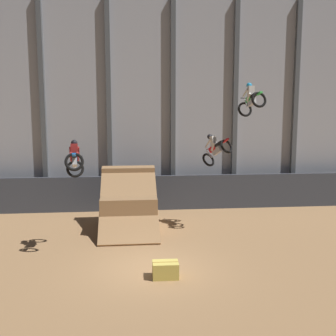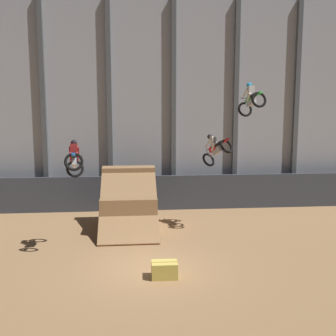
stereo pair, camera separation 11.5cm
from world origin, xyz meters
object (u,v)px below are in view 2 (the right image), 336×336
at_px(rider_bike_left_air, 74,160).
at_px(dirt_ramp, 129,206).
at_px(hay_bale_trackside, 164,270).
at_px(rider_bike_right_air, 251,100).
at_px(rider_bike_center_air, 216,149).

bearing_deg(rider_bike_left_air, dirt_ramp, 50.23).
height_order(rider_bike_left_air, hay_bale_trackside, rider_bike_left_air).
bearing_deg(dirt_ramp, hay_bale_trackside, -78.63).
height_order(dirt_ramp, rider_bike_left_air, rider_bike_left_air).
height_order(dirt_ramp, rider_bike_right_air, rider_bike_right_air).
bearing_deg(rider_bike_center_air, dirt_ramp, 140.59).
relative_size(dirt_ramp, rider_bike_right_air, 2.37).
height_order(rider_bike_center_air, rider_bike_right_air, rider_bike_right_air).
distance_m(rider_bike_center_air, hay_bale_trackside, 7.50).
relative_size(dirt_ramp, rider_bike_left_air, 2.39).
xyz_separation_m(rider_bike_center_air, hay_bale_trackside, (-3.00, -5.83, -3.65)).
distance_m(dirt_ramp, rider_bike_left_air, 4.78).
bearing_deg(rider_bike_left_air, rider_bike_center_air, 17.43).
bearing_deg(rider_bike_center_air, rider_bike_right_air, -64.89).
relative_size(dirt_ramp, rider_bike_center_air, 2.33).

